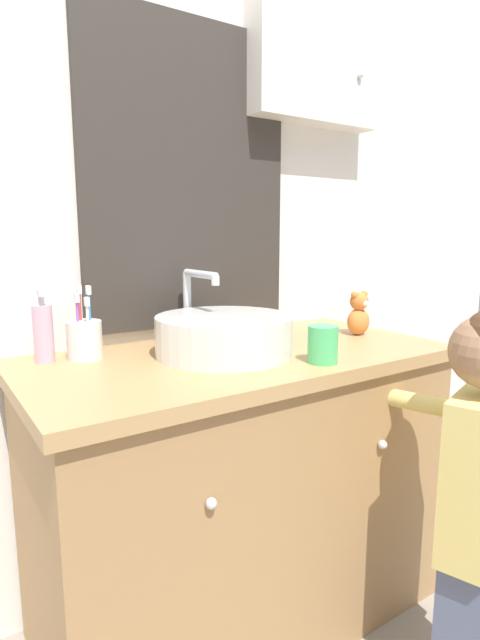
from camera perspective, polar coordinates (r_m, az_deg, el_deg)
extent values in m
cube|color=silver|center=(1.58, -6.48, 15.05)|extent=(3.20, 0.06, 2.50)
cube|color=#332D28|center=(1.55, -5.80, 15.94)|extent=(0.67, 0.02, 0.89)
cube|color=#B2C1CC|center=(1.54, -5.69, 15.97)|extent=(0.61, 0.01, 0.83)
cube|color=silver|center=(1.89, 8.72, 30.95)|extent=(0.50, 0.10, 0.65)
sphere|color=silver|center=(1.90, 13.62, 25.54)|extent=(0.02, 0.02, 0.02)
cube|color=#A37A4C|center=(1.49, 0.11, -19.33)|extent=(1.10, 0.53, 0.75)
cube|color=tan|center=(1.35, 0.11, -4.48)|extent=(1.14, 0.57, 0.03)
sphere|color=silver|center=(1.08, -3.31, -20.20)|extent=(0.02, 0.02, 0.02)
sphere|color=silver|center=(1.38, 15.98, -13.54)|extent=(0.02, 0.02, 0.02)
cylinder|color=silver|center=(1.31, -1.81, -1.76)|extent=(0.36, 0.36, 0.10)
cylinder|color=silver|center=(1.30, -1.82, 0.32)|extent=(0.30, 0.30, 0.01)
cylinder|color=silver|center=(1.48, -6.04, 1.49)|extent=(0.02, 0.02, 0.20)
cylinder|color=silver|center=(1.39, -4.55, 5.24)|extent=(0.02, 0.16, 0.02)
cylinder|color=silver|center=(1.32, -2.83, 4.50)|extent=(0.02, 0.02, 0.02)
sphere|color=white|center=(1.53, -2.71, -0.49)|extent=(0.06, 0.06, 0.06)
cylinder|color=silver|center=(1.33, -17.35, -2.20)|extent=(0.09, 0.09, 0.10)
cylinder|color=#3884DB|center=(1.32, -16.79, -0.01)|extent=(0.01, 0.01, 0.17)
cube|color=white|center=(1.31, -16.95, 3.29)|extent=(0.01, 0.02, 0.02)
cylinder|color=#D6423D|center=(1.33, -17.76, 0.06)|extent=(0.01, 0.01, 0.18)
cube|color=white|center=(1.32, -17.94, 3.38)|extent=(0.01, 0.02, 0.02)
cylinder|color=#8E56B7|center=(1.32, -18.01, -0.50)|extent=(0.01, 0.01, 0.16)
cube|color=white|center=(1.31, -18.17, 2.41)|extent=(0.01, 0.02, 0.02)
cylinder|color=white|center=(1.30, -16.97, -0.77)|extent=(0.01, 0.01, 0.15)
cube|color=white|center=(1.29, -17.11, 2.02)|extent=(0.01, 0.02, 0.02)
cylinder|color=#CCA3BC|center=(1.32, -21.55, -1.48)|extent=(0.05, 0.05, 0.14)
cylinder|color=silver|center=(1.31, -21.78, 2.07)|extent=(0.01, 0.01, 0.02)
cube|color=silver|center=(1.30, -21.75, 2.86)|extent=(0.02, 0.03, 0.02)
cube|color=slate|center=(1.50, 24.26, -29.08)|extent=(0.19, 0.15, 0.37)
cube|color=#E0CC70|center=(1.30, 25.48, -15.99)|extent=(0.23, 0.17, 0.39)
cylinder|color=#E0CC70|center=(1.37, 18.23, -8.64)|extent=(0.13, 0.29, 0.05)
cylinder|color=white|center=(1.41, 12.77, -6.16)|extent=(0.02, 0.05, 0.12)
ellipsoid|color=orange|center=(1.61, 13.36, -0.19)|extent=(0.08, 0.06, 0.08)
sphere|color=orange|center=(1.60, 13.46, 2.10)|extent=(0.06, 0.06, 0.06)
sphere|color=orange|center=(1.58, 12.96, 2.81)|extent=(0.02, 0.02, 0.02)
sphere|color=orange|center=(1.61, 14.01, 2.90)|extent=(0.02, 0.02, 0.02)
sphere|color=silver|center=(1.59, 14.09, 1.84)|extent=(0.02, 0.02, 0.02)
cylinder|color=#4CC670|center=(1.24, 9.44, -2.76)|extent=(0.07, 0.07, 0.09)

